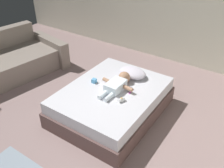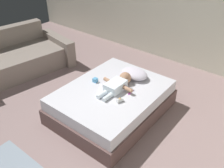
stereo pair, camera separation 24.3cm
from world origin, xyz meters
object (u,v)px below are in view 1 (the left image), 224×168
at_px(bed, 112,102).
at_px(toy_block, 94,81).
at_px(baby, 118,84).
at_px(pillow, 132,73).
at_px(toothbrush, 131,91).
at_px(couch, 8,62).
at_px(baby_bottle, 121,100).

height_order(bed, toy_block, toy_block).
bearing_deg(baby, pillow, 87.57).
distance_m(bed, toothbrush, 0.38).
height_order(couch, baby_bottle, couch).
bearing_deg(bed, toy_block, 179.26).
bearing_deg(baby, toothbrush, 7.80).
xyz_separation_m(bed, baby_bottle, (0.28, -0.17, 0.26)).
bearing_deg(bed, couch, -177.23).
xyz_separation_m(pillow, toy_block, (-0.41, -0.50, -0.04)).
height_order(couch, toy_block, couch).
distance_m(pillow, toy_block, 0.64).
bearing_deg(bed, pillow, 82.77).
height_order(bed, toothbrush, toothbrush).
height_order(baby, baby_bottle, baby).
height_order(baby, toy_block, baby).
xyz_separation_m(bed, couch, (-2.40, -0.12, 0.05)).
bearing_deg(baby_bottle, toy_block, 164.02).
height_order(toothbrush, toy_block, toy_block).
bearing_deg(toy_block, bed, -0.74).
height_order(toothbrush, couch, couch).
height_order(pillow, couch, couch).
xyz_separation_m(baby, couch, (-2.44, -0.21, -0.26)).
xyz_separation_m(bed, toothbrush, (0.27, 0.12, 0.24)).
height_order(pillow, baby, baby).
height_order(toothbrush, baby_bottle, baby_bottle).
height_order(bed, couch, couch).
distance_m(toothbrush, toy_block, 0.62).
relative_size(pillow, toothbrush, 3.06).
distance_m(pillow, toothbrush, 0.44).
height_order(pillow, toothbrush, pillow).
distance_m(pillow, baby_bottle, 0.71).
relative_size(toothbrush, couch, 0.07).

